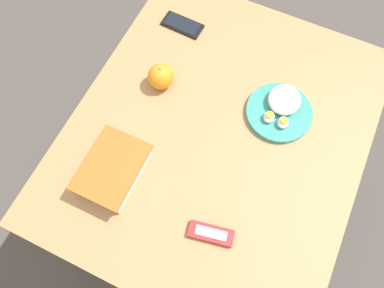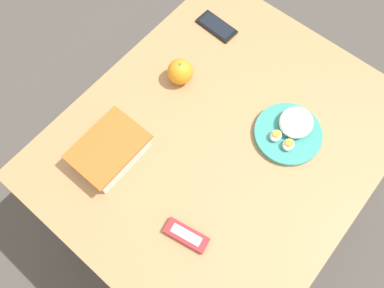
{
  "view_description": "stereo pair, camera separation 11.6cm",
  "coord_description": "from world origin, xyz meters",
  "px_view_note": "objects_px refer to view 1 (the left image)",
  "views": [
    {
      "loc": [
        -0.49,
        -0.14,
        1.85
      ],
      "look_at": [
        -0.09,
        0.05,
        0.78
      ],
      "focal_mm": 35.0,
      "sensor_mm": 36.0,
      "label": 1
    },
    {
      "loc": [
        -0.43,
        -0.24,
        1.85
      ],
      "look_at": [
        -0.09,
        0.05,
        0.78
      ],
      "focal_mm": 35.0,
      "sensor_mm": 36.0,
      "label": 2
    }
  ],
  "objects_px": {
    "rice_plate": "(281,108)",
    "candy_bar": "(211,234)",
    "orange_fruit": "(161,77)",
    "cell_phone": "(182,25)",
    "food_container": "(113,171)"
  },
  "relations": [
    {
      "from": "rice_plate",
      "to": "orange_fruit",
      "type": "bearing_deg",
      "value": 99.91
    },
    {
      "from": "rice_plate",
      "to": "cell_phone",
      "type": "distance_m",
      "value": 0.48
    },
    {
      "from": "orange_fruit",
      "to": "cell_phone",
      "type": "relative_size",
      "value": 0.57
    },
    {
      "from": "food_container",
      "to": "candy_bar",
      "type": "relative_size",
      "value": 1.63
    },
    {
      "from": "candy_bar",
      "to": "orange_fruit",
      "type": "bearing_deg",
      "value": 42.52
    },
    {
      "from": "orange_fruit",
      "to": "rice_plate",
      "type": "bearing_deg",
      "value": -80.09
    },
    {
      "from": "cell_phone",
      "to": "food_container",
      "type": "bearing_deg",
      "value": -174.2
    },
    {
      "from": "food_container",
      "to": "candy_bar",
      "type": "xyz_separation_m",
      "value": [
        -0.04,
        -0.34,
        -0.02
      ]
    },
    {
      "from": "rice_plate",
      "to": "candy_bar",
      "type": "height_order",
      "value": "rice_plate"
    },
    {
      "from": "cell_phone",
      "to": "rice_plate",
      "type": "bearing_deg",
      "value": -112.35
    },
    {
      "from": "food_container",
      "to": "orange_fruit",
      "type": "relative_size",
      "value": 2.59
    },
    {
      "from": "candy_bar",
      "to": "food_container",
      "type": "bearing_deg",
      "value": 83.11
    },
    {
      "from": "food_container",
      "to": "orange_fruit",
      "type": "xyz_separation_m",
      "value": [
        0.35,
        0.02,
        0.01
      ]
    },
    {
      "from": "orange_fruit",
      "to": "candy_bar",
      "type": "distance_m",
      "value": 0.53
    },
    {
      "from": "rice_plate",
      "to": "cell_phone",
      "type": "height_order",
      "value": "rice_plate"
    }
  ]
}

